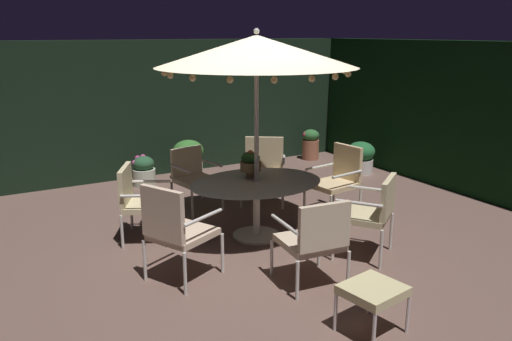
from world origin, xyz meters
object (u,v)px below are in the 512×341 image
Objects in this scene: patio_umbrella at (257,51)px; patio_chair_east at (139,197)px; potted_plant_left_far at (361,157)px; patio_dining_table at (256,191)px; patio_chair_north at (264,166)px; patio_chair_southeast at (175,227)px; patio_chair_southwest at (373,209)px; potted_plant_back_left at (189,159)px; patio_chair_west at (338,176)px; potted_plant_front_corner at (144,171)px; patio_chair_northeast at (193,174)px; potted_plant_right_far at (311,144)px; centerpiece_planter at (250,162)px; patio_chair_south at (315,237)px; ottoman_footrest at (373,292)px.

patio_umbrella is 2.74× the size of patio_chair_east.
patio_dining_table is at bearing -151.33° from potted_plant_left_far.
patio_chair_southeast is (-2.15, -1.87, 0.05)m from patio_chair_north.
patio_chair_southwest is 1.38× the size of potted_plant_back_left.
patio_chair_west reaches higher than potted_plant_front_corner.
patio_chair_west is (2.76, -0.46, -0.00)m from patio_chair_east.
potted_plant_right_far is (3.29, 1.65, -0.20)m from patio_chair_northeast.
patio_dining_table is 4.34m from potted_plant_right_far.
patio_chair_northeast is 3.49m from potted_plant_left_far.
centerpiece_planter reaches higher than patio_chair_south.
patio_chair_south is at bearing -134.16° from patio_chair_west.
patio_chair_north reaches higher than patio_chair_southwest.
patio_chair_east reaches higher than potted_plant_front_corner.
potted_plant_front_corner is at bearing 100.38° from patio_chair_northeast.
patio_chair_west reaches higher than ottoman_footrest.
patio_chair_west is at bearing 7.89° from patio_dining_table.
patio_chair_southwest reaches higher than ottoman_footrest.
patio_dining_table is 2.93× the size of potted_plant_left_far.
patio_chair_northeast is at bearing 112.89° from patio_chair_southwest.
patio_chair_east is 2.80m from patio_chair_west.
potted_plant_front_corner is 0.83m from potted_plant_back_left.
potted_plant_left_far is at bearing 50.44° from ottoman_footrest.
centerpiece_planter is 0.51× the size of potted_plant_back_left.
patio_chair_south reaches higher than ottoman_footrest.
patio_chair_southwest reaches higher than patio_chair_northeast.
potted_plant_left_far is (3.22, 1.76, -0.30)m from patio_dining_table.
potted_plant_right_far is at bearing 54.98° from patio_chair_south.
potted_plant_back_left is at bearing 84.38° from patio_dining_table.
patio_chair_east is (-1.30, 0.67, -0.06)m from patio_dining_table.
patio_chair_northeast is 2.35m from patio_chair_southeast.
patio_chair_south is 4.42m from potted_plant_back_left.
patio_chair_north reaches higher than potted_plant_right_far.
patio_umbrella reaches higher than patio_chair_northeast.
centerpiece_planter is (0.01, 0.17, 0.33)m from patio_dining_table.
patio_chair_east is (-2.12, -0.55, -0.01)m from patio_chair_north.
patio_umbrella reaches higher than potted_plant_right_far.
patio_chair_east reaches higher than patio_chair_northeast.
ottoman_footrest is 1.08× the size of potted_plant_front_corner.
potted_plant_right_far is at bearing 44.00° from centerpiece_planter.
patio_chair_north is 1.01× the size of patio_chair_southwest.
patio_dining_table is at bearing -134.48° from potted_plant_right_far.
potted_plant_left_far is at bearing 28.67° from patio_umbrella.
patio_chair_east is at bearing 109.69° from ottoman_footrest.
patio_chair_northeast is (-0.26, 1.27, -0.42)m from centerpiece_planter.
patio_umbrella is 1.38m from centerpiece_planter.
patio_chair_north reaches higher than ottoman_footrest.
patio_umbrella is 7.15× the size of centerpiece_planter.
patio_chair_northeast is at bearing 101.56° from centerpiece_planter.
patio_chair_west is (1.46, 0.20, -1.77)m from patio_umbrella.
patio_chair_northeast is at bearing -79.62° from potted_plant_front_corner.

